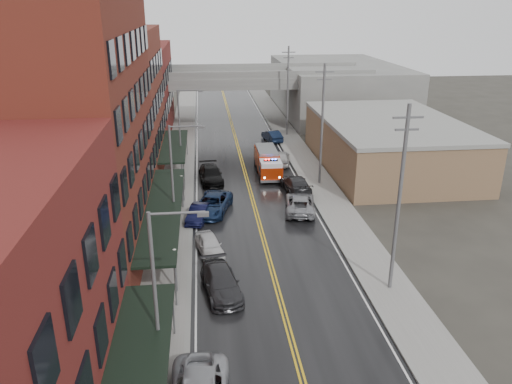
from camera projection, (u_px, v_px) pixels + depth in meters
road at (254, 205)px, 45.34m from camera, size 11.00×160.00×0.02m
sidewalk_left at (173, 208)px, 44.58m from camera, size 3.00×160.00×0.15m
sidewalk_right at (333, 202)px, 46.06m from camera, size 3.00×160.00×0.15m
curb_left at (192, 207)px, 44.75m from camera, size 0.30×160.00×0.15m
curb_right at (315, 202)px, 45.89m from camera, size 0.30×160.00×0.15m
brick_building_b at (73, 131)px, 34.30m from camera, size 9.00×20.00×18.00m
brick_building_c at (114, 105)px, 51.09m from camera, size 9.00×15.00×15.00m
brick_building_far at (136, 91)px, 67.89m from camera, size 9.00×20.00×12.00m
tan_building at (388, 145)px, 55.37m from camera, size 14.00×22.00×5.00m
right_far_block at (336, 88)px, 82.91m from camera, size 18.00×30.00×8.00m
awning_1 at (164, 208)px, 37.02m from camera, size 2.60×18.00×3.09m
awning_2 at (174, 145)px, 53.28m from camera, size 2.60×13.00×3.09m
globe_lamp_1 at (175, 261)px, 30.87m from camera, size 0.44×0.44×3.12m
globe_lamp_2 at (182, 184)px, 43.88m from camera, size 0.44×0.44×3.12m
street_lamp_0 at (160, 290)px, 22.40m from camera, size 2.64×0.22×9.00m
street_lamp_1 at (175, 175)px, 37.26m from camera, size 2.64×0.22×9.00m
street_lamp_2 at (182, 126)px, 52.13m from camera, size 2.64×0.22×9.00m
utility_pole_0 at (399, 198)px, 29.89m from camera, size 1.80×0.24×12.00m
utility_pole_1 at (322, 123)px, 48.48m from camera, size 1.80×0.24×12.00m
utility_pole_2 at (288, 90)px, 67.06m from camera, size 1.80×0.24×12.00m
overpass at (231, 85)px, 72.95m from camera, size 40.00×10.00×7.50m
fire_truck at (268, 162)px, 53.08m from camera, size 2.90×7.14×2.60m
parked_car_left_3 at (221, 283)px, 31.43m from camera, size 2.90×5.44×1.50m
parked_car_left_4 at (209, 245)px, 36.50m from camera, size 2.42×4.23×1.36m
parked_car_left_5 at (199, 213)px, 42.00m from camera, size 2.35×4.27×1.33m
parked_car_left_6 at (212, 204)px, 43.57m from camera, size 4.13×6.21×1.58m
parked_car_left_7 at (211, 175)px, 51.07m from camera, size 2.68×5.57×1.56m
parked_car_right_0 at (300, 203)px, 43.79m from camera, size 3.39×5.81×1.52m
parked_car_right_1 at (296, 184)px, 48.32m from camera, size 2.61×5.64×1.59m
parked_car_right_2 at (281, 158)px, 56.67m from camera, size 2.63×4.89×1.58m
parked_car_right_3 at (272, 136)px, 66.19m from camera, size 2.50×4.69×1.47m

